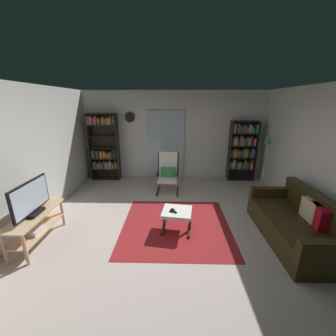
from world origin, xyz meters
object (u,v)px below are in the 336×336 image
at_px(television, 31,199).
at_px(wall_clock, 130,117).
at_px(tv_stand, 36,224).
at_px(tv_remote, 174,211).
at_px(ottoman, 177,214).
at_px(leather_sofa, 298,224).
at_px(lounge_armchair, 168,172).
at_px(bookshelf_near_tv, 104,147).
at_px(cell_phone, 172,210).
at_px(floor_lamp_by_shelf, 267,145).
at_px(bookshelf_near_sofa, 242,149).

distance_m(television, wall_clock, 3.54).
relative_size(tv_stand, tv_remote, 7.86).
distance_m(ottoman, tv_remote, 0.10).
distance_m(leather_sofa, lounge_armchair, 3.04).
bearing_deg(tv_remote, bookshelf_near_tv, 96.07).
relative_size(television, tv_remote, 5.91).
xyz_separation_m(ottoman, tv_remote, (-0.05, -0.04, 0.08)).
bearing_deg(cell_phone, tv_remote, -25.51).
xyz_separation_m(leather_sofa, tv_remote, (-2.10, 0.19, 0.11)).
height_order(floor_lamp_by_shelf, wall_clock, wall_clock).
bearing_deg(wall_clock, television, -106.96).
bearing_deg(ottoman, tv_remote, -141.23).
xyz_separation_m(cell_phone, floor_lamp_by_shelf, (2.38, 1.88, 0.83)).
bearing_deg(lounge_armchair, tv_remote, -85.00).
distance_m(tv_stand, bookshelf_near_sofa, 5.35).
distance_m(bookshelf_near_tv, ottoman, 3.48).
bearing_deg(television, bookshelf_near_tv, 86.21).
bearing_deg(ottoman, cell_phone, -175.98).
xyz_separation_m(leather_sofa, cell_phone, (-2.14, 0.22, 0.11)).
xyz_separation_m(leather_sofa, floor_lamp_by_shelf, (0.25, 2.10, 0.93)).
xyz_separation_m(ottoman, floor_lamp_by_shelf, (2.29, 1.87, 0.90)).
height_order(tv_remote, cell_phone, tv_remote).
bearing_deg(tv_remote, lounge_armchair, 63.51).
bearing_deg(leather_sofa, cell_phone, 174.08).
bearing_deg(bookshelf_near_sofa, ottoman, -125.99).
relative_size(tv_remote, cell_phone, 1.03).
bearing_deg(lounge_armchair, cell_phone, -86.22).
bearing_deg(bookshelf_near_tv, wall_clock, 11.59).
bearing_deg(ottoman, television, -170.20).
xyz_separation_m(television, lounge_armchair, (2.13, 2.20, -0.26)).
distance_m(tv_stand, cell_phone, 2.28).
xyz_separation_m(floor_lamp_by_shelf, wall_clock, (-3.64, 0.96, 0.62)).
xyz_separation_m(cell_phone, wall_clock, (-1.26, 2.83, 1.45)).
distance_m(bookshelf_near_sofa, tv_remote, 3.45).
xyz_separation_m(bookshelf_near_sofa, leather_sofa, (0.08, -2.93, -0.67)).
height_order(television, floor_lamp_by_shelf, floor_lamp_by_shelf).
bearing_deg(wall_clock, ottoman, -64.46).
bearing_deg(bookshelf_near_sofa, tv_remote, -126.27).
bearing_deg(bookshelf_near_tv, tv_remote, -52.44).
distance_m(tv_stand, bookshelf_near_tv, 3.16).
height_order(television, lounge_armchair, television).
xyz_separation_m(leather_sofa, wall_clock, (-3.40, 3.06, 1.55)).
height_order(ottoman, tv_remote, tv_remote).
distance_m(lounge_armchair, ottoman, 1.82).
relative_size(tv_stand, lounge_armchair, 1.11).
relative_size(bookshelf_near_sofa, lounge_armchair, 1.73).
bearing_deg(bookshelf_near_sofa, bookshelf_near_tv, -179.53).
height_order(bookshelf_near_sofa, ottoman, bookshelf_near_sofa).
bearing_deg(bookshelf_near_tv, floor_lamp_by_shelf, -10.20).
relative_size(bookshelf_near_tv, tv_remote, 13.71).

